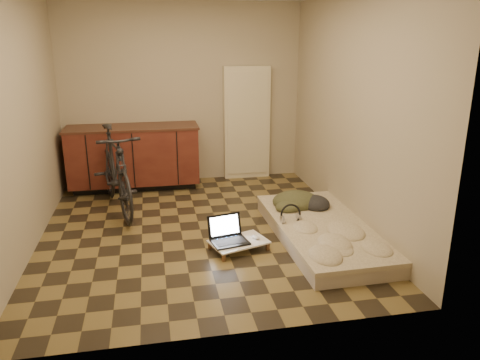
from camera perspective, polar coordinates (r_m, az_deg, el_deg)
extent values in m
cube|color=brown|center=(5.42, -4.88, -6.03)|extent=(3.50, 4.00, 0.00)
cube|color=#B4A68A|center=(7.02, -6.98, 10.32)|extent=(3.50, 0.00, 2.60)
cube|color=#B4A68A|center=(3.11, -1.41, 1.57)|extent=(3.50, 0.00, 2.60)
cube|color=#B4A68A|center=(5.18, -25.02, 6.34)|extent=(0.00, 4.00, 2.60)
cube|color=#B4A68A|center=(5.50, 13.38, 8.06)|extent=(0.00, 4.00, 2.60)
cube|color=black|center=(7.01, -12.56, -0.45)|extent=(1.70, 0.48, 0.10)
cube|color=#4A1B14|center=(6.86, -12.81, 2.96)|extent=(1.80, 0.60, 0.78)
cube|color=#452519|center=(6.77, -13.04, 6.28)|extent=(1.84, 0.62, 0.03)
cube|color=beige|center=(7.16, 0.85, 6.94)|extent=(0.70, 0.10, 1.70)
imported|color=black|center=(5.99, -14.98, 1.66)|extent=(0.95, 1.88, 1.17)
cube|color=#B8AA93|center=(5.23, 10.14, -6.39)|extent=(1.01, 2.06, 0.13)
cube|color=beige|center=(5.19, 10.19, -5.49)|extent=(1.03, 2.08, 0.05)
cube|color=brown|center=(4.67, -2.01, -9.42)|extent=(0.04, 0.04, 0.08)
cube|color=brown|center=(4.93, -3.68, -7.98)|extent=(0.04, 0.04, 0.08)
cube|color=brown|center=(4.91, 3.39, -8.09)|extent=(0.04, 0.04, 0.08)
cube|color=brown|center=(5.15, 1.52, -6.80)|extent=(0.04, 0.04, 0.08)
cube|color=white|center=(4.89, -0.16, -7.54)|extent=(0.66, 0.53, 0.02)
cube|color=black|center=(4.84, -1.22, -7.57)|extent=(0.41, 0.33, 0.02)
cube|color=black|center=(4.93, -1.92, -5.53)|extent=(0.37, 0.14, 0.23)
cube|color=white|center=(4.93, -1.92, -5.53)|extent=(0.31, 0.11, 0.19)
ellipsoid|color=silver|center=(4.93, 1.91, -6.97)|extent=(0.10, 0.12, 0.04)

